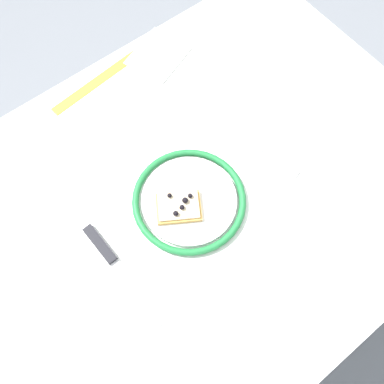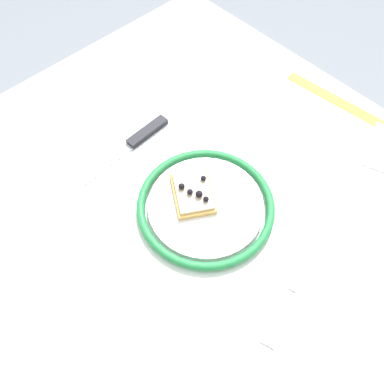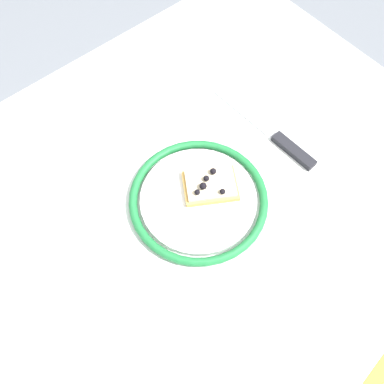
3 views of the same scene
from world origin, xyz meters
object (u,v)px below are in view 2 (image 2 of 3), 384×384
at_px(plate, 206,206).
at_px(fork, 294,286).
at_px(knife, 135,142).
at_px(measuring_tape, 351,108).
at_px(pizza_slice_near, 193,192).
at_px(dining_table, 224,250).

relative_size(plate, fork, 1.18).
xyz_separation_m(knife, fork, (-0.38, 0.00, -0.00)).
relative_size(fork, measuring_tape, 0.68).
xyz_separation_m(plate, knife, (0.19, -0.00, -0.00)).
distance_m(pizza_slice_near, measuring_tape, 0.38).
relative_size(pizza_slice_near, fork, 0.55).
xyz_separation_m(dining_table, plate, (0.05, 0.01, 0.12)).
distance_m(dining_table, fork, 0.18).
height_order(dining_table, pizza_slice_near, pizza_slice_near).
distance_m(knife, fork, 0.38).
relative_size(knife, measuring_tape, 0.83).
bearing_deg(measuring_tape, pizza_slice_near, 74.68).
bearing_deg(knife, dining_table, -178.77).
height_order(plate, pizza_slice_near, pizza_slice_near).
xyz_separation_m(pizza_slice_near, knife, (0.16, -0.00, -0.02)).
relative_size(pizza_slice_near, measuring_tape, 0.38).
distance_m(plate, knife, 0.19).
bearing_deg(plate, measuring_tape, -95.36).
height_order(dining_table, measuring_tape, measuring_tape).
distance_m(dining_table, pizza_slice_near, 0.15).
height_order(knife, fork, knife).
bearing_deg(dining_table, plate, 7.97).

